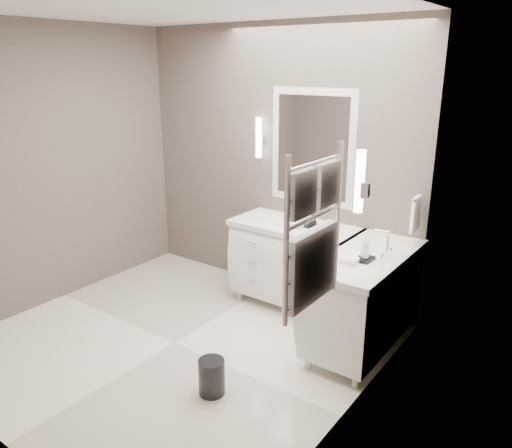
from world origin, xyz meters
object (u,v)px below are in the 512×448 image
Objects in this scene: vanity_back at (295,260)px; vanity_right at (364,295)px; towel_ladder at (313,240)px; waste_bin at (212,377)px.

vanity_back and vanity_right have the same top height.
vanity_right is 1.38× the size of towel_ladder.
vanity_back is at bearing 159.62° from vanity_right.
vanity_right is at bearing 63.43° from waste_bin.
waste_bin is at bearing -80.37° from vanity_back.
vanity_right is (0.88, -0.33, 0.00)m from vanity_back.
towel_ladder reaches higher than vanity_right.
towel_ladder is (0.23, -1.30, 0.91)m from vanity_right.
vanity_back is 1.00× the size of vanity_right.
vanity_back reaches higher than waste_bin.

